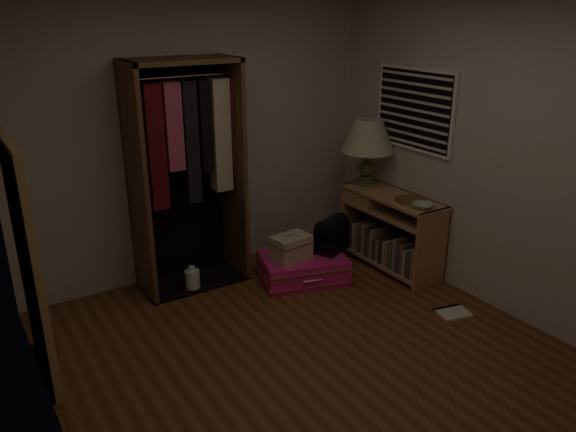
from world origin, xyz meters
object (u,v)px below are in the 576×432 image
at_px(open_wardrobe, 189,156).
at_px(white_jug, 193,279).
at_px(black_bag, 332,234).
at_px(table_lamp, 368,137).
at_px(pink_suitcase, 303,268).
at_px(floor_mirror, 29,264).
at_px(train_case, 291,248).
at_px(console_bookshelf, 388,228).

height_order(open_wardrobe, white_jug, open_wardrobe).
height_order(black_bag, table_lamp, table_lamp).
bearing_deg(pink_suitcase, floor_mirror, -157.99).
xyz_separation_m(train_case, white_jug, (-0.83, 0.38, -0.26)).
bearing_deg(black_bag, train_case, 152.11).
bearing_deg(console_bookshelf, train_case, 170.30).
height_order(pink_suitcase, table_lamp, table_lamp).
height_order(open_wardrobe, train_case, open_wardrobe).
distance_m(console_bookshelf, floor_mirror, 3.27).
bearing_deg(floor_mirror, black_bag, 3.74).
bearing_deg(console_bookshelf, black_bag, 167.97).
xyz_separation_m(console_bookshelf, floor_mirror, (-3.24, -0.05, 0.46)).
bearing_deg(table_lamp, train_case, -169.61).
relative_size(open_wardrobe, white_jug, 8.75).
xyz_separation_m(open_wardrobe, floor_mirror, (-1.49, -0.77, -0.36)).
bearing_deg(train_case, white_jug, 150.06).
xyz_separation_m(pink_suitcase, train_case, (-0.13, 0.00, 0.24)).
relative_size(black_bag, table_lamp, 0.56).
bearing_deg(table_lamp, open_wardrobe, 168.40).
height_order(console_bookshelf, open_wardrobe, open_wardrobe).
bearing_deg(pink_suitcase, train_case, -163.92).
xyz_separation_m(open_wardrobe, pink_suitcase, (0.85, -0.55, -1.09)).
xyz_separation_m(table_lamp, white_jug, (-1.86, 0.19, -1.14)).
bearing_deg(open_wardrobe, pink_suitcase, -32.83).
bearing_deg(open_wardrobe, white_jug, -124.16).
xyz_separation_m(pink_suitcase, black_bag, (0.30, -0.05, 0.30)).
bearing_deg(console_bookshelf, pink_suitcase, 168.99).
height_order(black_bag, white_jug, black_bag).
bearing_deg(train_case, floor_mirror, -179.79).
bearing_deg(open_wardrobe, console_bookshelf, -22.52).
distance_m(pink_suitcase, train_case, 0.27).
bearing_deg(train_case, open_wardrobe, 137.22).
height_order(pink_suitcase, black_bag, black_bag).
height_order(floor_mirror, white_jug, floor_mirror).
distance_m(open_wardrobe, table_lamp, 1.79).
bearing_deg(black_bag, pink_suitcase, 149.57).
bearing_deg(black_bag, console_bookshelf, -33.52).
bearing_deg(floor_mirror, open_wardrobe, 27.23).
bearing_deg(white_jug, black_bag, -18.69).
bearing_deg(pink_suitcase, table_lamp, 28.61).
distance_m(open_wardrobe, black_bag, 1.52).
height_order(floor_mirror, train_case, floor_mirror).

